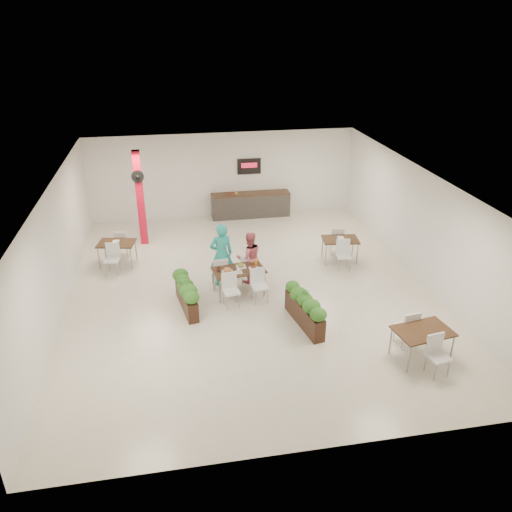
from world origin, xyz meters
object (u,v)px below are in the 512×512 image
Objects in this scene: side_table_a at (117,246)px; main_table at (239,273)px; diner_woman at (249,257)px; planter_right at (304,308)px; planter_left at (186,292)px; diner_man at (221,254)px; side_table_c at (423,335)px; service_counter at (251,204)px; side_table_b at (340,243)px; red_column at (140,197)px.

main_table is at bearing -24.28° from side_table_a.
diner_woman is 2.69m from planter_right.
main_table is 4.22m from side_table_a.
planter_left is at bearing 23.44° from diner_woman.
planter_left is (-1.08, -1.19, -0.44)m from diner_man.
planter_left is 5.95m from side_table_c.
side_table_a is (-1.96, 2.99, 0.13)m from planter_left.
planter_right reaches higher than side_table_a.
service_counter is 7.69m from planter_right.
side_table_a is at bearing 123.31° from planter_left.
main_table is at bearing 111.92° from diner_man.
diner_man is at bearing -160.04° from side_table_b.
planter_left is (-1.47, -0.53, -0.15)m from main_table.
diner_man is at bearing -19.31° from side_table_a.
side_table_b is 5.14m from side_table_c.
planter_right is (1.38, -1.83, -0.14)m from main_table.
service_counter is 1.80× the size of side_table_c.
red_column is 1.79× the size of main_table.
service_counter is at bearing 123.32° from side_table_b.
planter_right is (4.06, -5.83, -1.15)m from red_column.
side_table_c is (7.04, -6.08, 0.01)m from side_table_a.
service_counter is 1.81× the size of side_table_b.
main_table is 0.97× the size of planter_right.
diner_woman is (3.08, -3.34, -0.87)m from red_column.
side_table_c reaches higher than planter_left.
main_table is (2.67, -4.00, -1.01)m from red_column.
red_column is at bearing 124.85° from planter_right.
diner_man is 3.09m from planter_right.
planter_right is at bearing -114.18° from side_table_b.
service_counter is at bearing 66.38° from planter_left.
service_counter is at bearing -117.11° from diner_man.
side_table_b is at bearing 58.43° from planter_right.
planter_left is 3.14m from planter_right.
main_table is at bearing -102.73° from service_counter.
planter_left is at bearing 155.53° from planter_right.
main_table is 1.57m from planter_left.
red_column is at bearing -64.52° from diner_man.
diner_woman is 0.90× the size of planter_left.
main_table is 0.82m from diner_man.
service_counter is 6.01m from main_table.
diner_man reaches higher than main_table.
service_counter is 5.29m from diner_woman.
diner_man reaches higher than side_table_a.
main_table is 1.04× the size of planter_left.
side_table_b is (3.03, 0.85, -0.15)m from diner_woman.
diner_man is 1.21× the size of diner_woman.
red_column is 1.72× the size of diner_man.
planter_right is (2.86, -1.30, 0.00)m from planter_left.
side_table_a is 6.94m from side_table_b.
planter_right is 1.10× the size of side_table_c.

